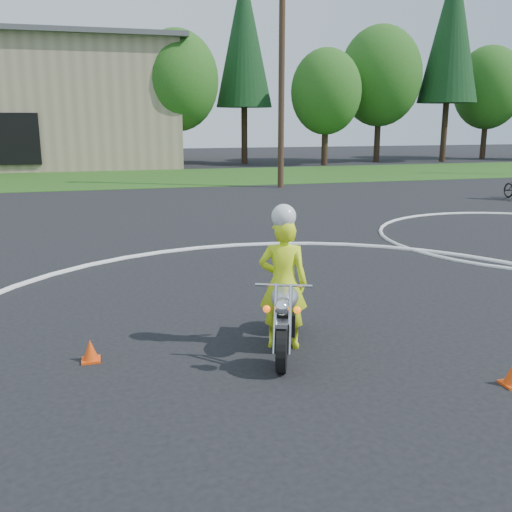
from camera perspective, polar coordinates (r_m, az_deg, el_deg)
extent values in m
plane|color=black|center=(6.38, 17.26, -16.14)|extent=(120.00, 120.00, 0.00)
cube|color=#1E4714|center=(31.92, -9.54, 7.73)|extent=(120.00, 10.00, 0.02)
torus|color=silver|center=(8.79, 6.80, -7.13)|extent=(12.12, 12.12, 0.12)
cylinder|color=black|center=(7.22, 2.61, -9.19)|extent=(0.34, 0.62, 0.62)
cylinder|color=black|center=(8.56, 3.16, -5.48)|extent=(0.34, 0.62, 0.62)
cube|color=black|center=(7.90, 2.94, -6.35)|extent=(0.47, 0.63, 0.31)
ellipsoid|color=#B4B5BA|center=(7.58, 2.89, -4.08)|extent=(0.58, 0.75, 0.29)
cube|color=black|center=(8.08, 3.08, -3.27)|extent=(0.47, 0.67, 0.10)
cylinder|color=silver|center=(7.17, 1.93, -6.25)|extent=(0.17, 0.36, 0.83)
cylinder|color=silver|center=(7.16, 3.42, -6.29)|extent=(0.17, 0.36, 0.83)
cube|color=white|center=(7.08, 2.62, -6.79)|extent=(0.22, 0.26, 0.05)
cylinder|color=silver|center=(7.21, 2.79, -2.95)|extent=(0.69, 0.29, 0.04)
sphere|color=white|center=(6.92, 2.61, -5.18)|extent=(0.19, 0.19, 0.19)
sphere|color=#FF5A0C|center=(6.96, 1.08, -5.32)|extent=(0.09, 0.09, 0.09)
sphere|color=orange|center=(6.94, 4.15, -5.41)|extent=(0.09, 0.09, 0.09)
cylinder|color=white|center=(8.31, 4.22, -6.09)|extent=(0.37, 0.80, 0.08)
imported|color=#DFFD1A|center=(7.78, 2.73, -2.77)|extent=(0.78, 0.65, 1.82)
sphere|color=silver|center=(7.53, 2.79, 3.98)|extent=(0.33, 0.33, 0.33)
cone|color=#EA440C|center=(7.86, -16.23, -9.04)|extent=(0.22, 0.22, 0.30)
cube|color=#EA440C|center=(7.91, -16.17, -9.95)|extent=(0.24, 0.24, 0.03)
cube|color=#EA440C|center=(7.61, 24.21, -11.59)|extent=(0.24, 0.24, 0.03)
cube|color=black|center=(36.86, -23.16, 10.70)|extent=(3.00, 0.16, 3.00)
cylinder|color=#382619|center=(38.98, -7.72, 11.17)|extent=(0.44, 0.44, 3.24)
ellipsoid|color=#1E5116|center=(39.04, -7.91, 16.99)|extent=(5.40, 5.40, 6.48)
cylinder|color=#382619|center=(41.88, -1.17, 11.93)|extent=(0.44, 0.44, 3.96)
cone|color=black|center=(42.23, -1.22, 21.00)|extent=(3.96, 3.96, 9.35)
cylinder|color=#382619|center=(40.58, 6.88, 11.03)|extent=(0.44, 0.44, 2.88)
ellipsoid|color=#1E5116|center=(40.59, 7.03, 16.00)|extent=(4.80, 4.80, 5.76)
cylinder|color=#382619|center=(44.46, 12.03, 11.50)|extent=(0.44, 0.44, 3.60)
ellipsoid|color=#1E5116|center=(44.55, 12.31, 17.16)|extent=(6.00, 6.00, 7.20)
cylinder|color=#382619|center=(46.08, 18.29, 11.64)|extent=(0.44, 0.44, 4.32)
cone|color=black|center=(46.51, 18.99, 20.59)|extent=(4.32, 4.32, 10.20)
cylinder|color=#382619|center=(50.60, 21.82, 10.85)|extent=(0.44, 0.44, 3.24)
ellipsoid|color=#1E5116|center=(50.64, 22.22, 15.31)|extent=(5.40, 5.40, 6.48)
cylinder|color=#382619|center=(39.67, -13.75, 10.69)|extent=(0.44, 0.44, 2.88)
ellipsoid|color=#1E5116|center=(39.68, -14.04, 15.77)|extent=(4.80, 4.80, 5.76)
cylinder|color=#473321|center=(26.95, 2.57, 17.51)|extent=(0.28, 0.28, 10.00)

